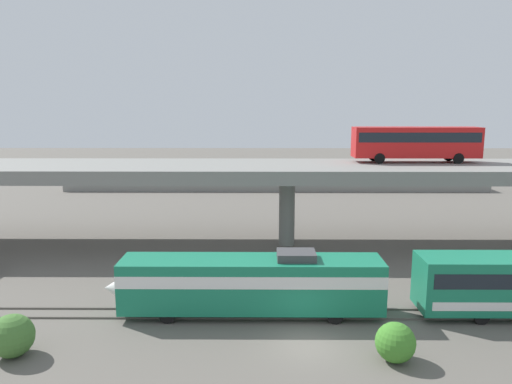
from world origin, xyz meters
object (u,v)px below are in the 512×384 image
(parked_car_4, at_px, (300,171))
(parked_car_7, at_px, (169,170))
(train_locomotive, at_px, (239,282))
(parked_car_3, at_px, (380,171))
(transit_bus_on_overpass, at_px, (416,141))
(parked_car_0, at_px, (237,171))
(parked_car_5, at_px, (269,171))
(parked_car_2, at_px, (259,169))
(parked_car_6, at_px, (378,173))
(parked_car_1, at_px, (111,173))

(parked_car_4, height_order, parked_car_7, same)
(parked_car_4, bearing_deg, parked_car_7, -1.93)
(train_locomotive, relative_size, parked_car_3, 4.37)
(transit_bus_on_overpass, bearing_deg, parked_car_0, -60.54)
(parked_car_3, distance_m, parked_car_5, 18.54)
(parked_car_0, bearing_deg, parked_car_3, 0.49)
(parked_car_2, distance_m, parked_car_3, 20.43)
(parked_car_0, relative_size, parked_car_6, 1.03)
(parked_car_1, xyz_separation_m, parked_car_7, (8.96, 2.96, 0.00))
(parked_car_2, bearing_deg, parked_car_0, 33.64)
(train_locomotive, distance_m, parked_car_4, 52.04)
(transit_bus_on_overpass, distance_m, parked_car_7, 46.46)
(parked_car_1, bearing_deg, parked_car_7, 18.31)
(train_locomotive, distance_m, parked_car_5, 51.04)
(parked_car_5, bearing_deg, parked_car_7, 176.00)
(parked_car_0, distance_m, parked_car_5, 5.37)
(parked_car_0, distance_m, parked_car_3, 23.91)
(train_locomotive, bearing_deg, transit_bus_on_overpass, -132.58)
(parked_car_1, bearing_deg, parked_car_2, 10.13)
(parked_car_7, bearing_deg, parked_car_5, -4.00)
(parked_car_3, bearing_deg, parked_car_4, -0.37)
(parked_car_3, distance_m, parked_car_7, 35.54)
(parked_car_3, bearing_deg, parked_car_6, 68.25)
(parked_car_2, relative_size, parked_car_5, 0.95)
(train_locomotive, height_order, parked_car_4, train_locomotive)
(parked_car_0, height_order, parked_car_3, same)
(parked_car_1, height_order, parked_car_2, same)
(parked_car_3, relative_size, parked_car_5, 0.94)
(parked_car_2, bearing_deg, train_locomotive, 88.76)
(parked_car_0, distance_m, parked_car_4, 10.60)
(parked_car_1, bearing_deg, parked_car_3, 2.74)
(parked_car_0, relative_size, parked_car_7, 0.91)
(train_locomotive, xyz_separation_m, parked_car_6, (20.50, 48.86, 0.27))
(transit_bus_on_overpass, distance_m, parked_car_4, 35.35)
(transit_bus_on_overpass, height_order, parked_car_5, transit_bus_on_overpass)
(parked_car_2, bearing_deg, transit_bus_on_overpass, 113.08)
(train_locomotive, bearing_deg, parked_car_1, -64.93)
(parked_car_7, bearing_deg, parked_car_3, -1.35)
(transit_bus_on_overpass, xyz_separation_m, parked_car_3, (5.10, 33.50, -7.36))
(parked_car_4, distance_m, parked_car_6, 12.60)
(parked_car_3, xyz_separation_m, parked_car_6, (-0.98, -2.45, 0.00))
(parked_car_3, bearing_deg, parked_car_0, 0.49)
(parked_car_5, bearing_deg, parked_car_4, 4.81)
(train_locomotive, bearing_deg, parked_car_0, -87.27)
(parked_car_7, bearing_deg, parked_car_2, 5.08)
(transit_bus_on_overpass, xyz_separation_m, parked_car_2, (-15.21, 35.69, -7.36))
(parked_car_1, distance_m, parked_car_5, 26.01)
(train_locomotive, distance_m, parked_car_2, 53.51)
(parked_car_2, xyz_separation_m, parked_car_4, (7.00, -2.10, 0.00))
(parked_car_3, relative_size, parked_car_7, 0.86)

